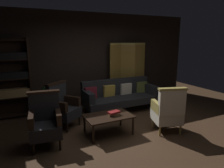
{
  "coord_description": "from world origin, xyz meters",
  "views": [
    {
      "loc": [
        -2.14,
        -3.56,
        2.01
      ],
      "look_at": [
        0.0,
        0.8,
        0.95
      ],
      "focal_mm": 32.99,
      "sensor_mm": 36.0,
      "label": 1
    }
  ],
  "objects_px": {
    "armchair_wing_left": "(45,121)",
    "book_tan_leather": "(114,114)",
    "armchair_gilt_accent": "(168,111)",
    "armchair_wing_right": "(63,106)",
    "coffee_table": "(108,117)",
    "bookshelf": "(12,78)",
    "potted_plant": "(52,97)",
    "book_red_leather": "(114,112)",
    "folding_screen": "(128,71)",
    "velvet_couch": "(119,95)"
  },
  "relations": [
    {
      "from": "armchair_gilt_accent",
      "to": "book_tan_leather",
      "type": "xyz_separation_m",
      "value": [
        -1.09,
        0.45,
        -0.05
      ]
    },
    {
      "from": "folding_screen",
      "to": "armchair_gilt_accent",
      "type": "height_order",
      "value": "folding_screen"
    },
    {
      "from": "bookshelf",
      "to": "book_red_leather",
      "type": "xyz_separation_m",
      "value": [
        1.88,
        -2.05,
        -0.57
      ]
    },
    {
      "from": "armchair_gilt_accent",
      "to": "book_tan_leather",
      "type": "relative_size",
      "value": 4.34
    },
    {
      "from": "armchair_wing_left",
      "to": "book_tan_leather",
      "type": "xyz_separation_m",
      "value": [
        1.39,
        -0.14,
        -0.05
      ]
    },
    {
      "from": "folding_screen",
      "to": "velvet_couch",
      "type": "height_order",
      "value": "folding_screen"
    },
    {
      "from": "bookshelf",
      "to": "book_tan_leather",
      "type": "relative_size",
      "value": 8.55
    },
    {
      "from": "armchair_gilt_accent",
      "to": "folding_screen",
      "type": "bearing_deg",
      "value": 80.46
    },
    {
      "from": "velvet_couch",
      "to": "book_red_leather",
      "type": "relative_size",
      "value": 8.23
    },
    {
      "from": "folding_screen",
      "to": "bookshelf",
      "type": "relative_size",
      "value": 0.93
    },
    {
      "from": "armchair_wing_left",
      "to": "velvet_couch",
      "type": "bearing_deg",
      "value": 27.81
    },
    {
      "from": "bookshelf",
      "to": "armchair_wing_right",
      "type": "relative_size",
      "value": 1.97
    },
    {
      "from": "potted_plant",
      "to": "armchair_gilt_accent",
      "type": "bearing_deg",
      "value": -45.94
    },
    {
      "from": "coffee_table",
      "to": "armchair_wing_right",
      "type": "bearing_deg",
      "value": 132.92
    },
    {
      "from": "folding_screen",
      "to": "armchair_wing_right",
      "type": "relative_size",
      "value": 1.83
    },
    {
      "from": "folding_screen",
      "to": "velvet_couch",
      "type": "relative_size",
      "value": 0.9
    },
    {
      "from": "armchair_wing_right",
      "to": "book_tan_leather",
      "type": "relative_size",
      "value": 4.34
    },
    {
      "from": "coffee_table",
      "to": "armchair_wing_right",
      "type": "relative_size",
      "value": 0.96
    },
    {
      "from": "armchair_wing_left",
      "to": "book_red_leather",
      "type": "distance_m",
      "value": 1.4
    },
    {
      "from": "bookshelf",
      "to": "armchair_gilt_accent",
      "type": "bearing_deg",
      "value": -40.08
    },
    {
      "from": "bookshelf",
      "to": "potted_plant",
      "type": "height_order",
      "value": "bookshelf"
    },
    {
      "from": "bookshelf",
      "to": "book_red_leather",
      "type": "height_order",
      "value": "bookshelf"
    },
    {
      "from": "coffee_table",
      "to": "armchair_gilt_accent",
      "type": "relative_size",
      "value": 0.96
    },
    {
      "from": "book_tan_leather",
      "to": "armchair_wing_right",
      "type": "bearing_deg",
      "value": 135.51
    },
    {
      "from": "bookshelf",
      "to": "armchair_gilt_accent",
      "type": "xyz_separation_m",
      "value": [
        2.97,
        -2.5,
        -0.56
      ]
    },
    {
      "from": "armchair_wing_left",
      "to": "potted_plant",
      "type": "bearing_deg",
      "value": 75.39
    },
    {
      "from": "bookshelf",
      "to": "armchair_gilt_accent",
      "type": "relative_size",
      "value": 1.97
    },
    {
      "from": "bookshelf",
      "to": "armchair_wing_right",
      "type": "bearing_deg",
      "value": -49.93
    },
    {
      "from": "bookshelf",
      "to": "armchair_wing_left",
      "type": "relative_size",
      "value": 1.97
    },
    {
      "from": "armchair_gilt_accent",
      "to": "book_red_leather",
      "type": "height_order",
      "value": "armchair_gilt_accent"
    },
    {
      "from": "book_tan_leather",
      "to": "potted_plant",
      "type": "bearing_deg",
      "value": 120.19
    },
    {
      "from": "velvet_couch",
      "to": "armchair_wing_left",
      "type": "height_order",
      "value": "armchair_wing_left"
    },
    {
      "from": "bookshelf",
      "to": "book_tan_leather",
      "type": "distance_m",
      "value": 2.84
    },
    {
      "from": "armchair_gilt_accent",
      "to": "book_tan_leather",
      "type": "distance_m",
      "value": 1.18
    },
    {
      "from": "armchair_gilt_accent",
      "to": "armchair_wing_right",
      "type": "xyz_separation_m",
      "value": [
        -1.98,
        1.33,
        0.0
      ]
    },
    {
      "from": "coffee_table",
      "to": "armchair_gilt_accent",
      "type": "distance_m",
      "value": 1.3
    },
    {
      "from": "armchair_wing_right",
      "to": "potted_plant",
      "type": "relative_size",
      "value": 1.17
    },
    {
      "from": "armchair_wing_right",
      "to": "coffee_table",
      "type": "bearing_deg",
      "value": -47.08
    },
    {
      "from": "armchair_gilt_accent",
      "to": "book_red_leather",
      "type": "bearing_deg",
      "value": 157.56
    },
    {
      "from": "bookshelf",
      "to": "potted_plant",
      "type": "bearing_deg",
      "value": -21.57
    },
    {
      "from": "book_red_leather",
      "to": "coffee_table",
      "type": "bearing_deg",
      "value": 161.48
    },
    {
      "from": "armchair_wing_left",
      "to": "book_tan_leather",
      "type": "distance_m",
      "value": 1.4
    },
    {
      "from": "armchair_wing_right",
      "to": "book_red_leather",
      "type": "distance_m",
      "value": 1.25
    },
    {
      "from": "book_tan_leather",
      "to": "coffee_table",
      "type": "bearing_deg",
      "value": 161.48
    },
    {
      "from": "book_tan_leather",
      "to": "book_red_leather",
      "type": "distance_m",
      "value": 0.04
    },
    {
      "from": "armchair_wing_left",
      "to": "book_red_leather",
      "type": "height_order",
      "value": "armchair_wing_left"
    },
    {
      "from": "armchair_gilt_accent",
      "to": "book_red_leather",
      "type": "xyz_separation_m",
      "value": [
        -1.09,
        0.45,
        -0.0
      ]
    },
    {
      "from": "velvet_couch",
      "to": "potted_plant",
      "type": "bearing_deg",
      "value": 167.92
    },
    {
      "from": "armchair_wing_left",
      "to": "potted_plant",
      "type": "xyz_separation_m",
      "value": [
        0.41,
        1.56,
        0.02
      ]
    },
    {
      "from": "bookshelf",
      "to": "potted_plant",
      "type": "xyz_separation_m",
      "value": [
        0.89,
        -0.35,
        -0.54
      ]
    }
  ]
}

